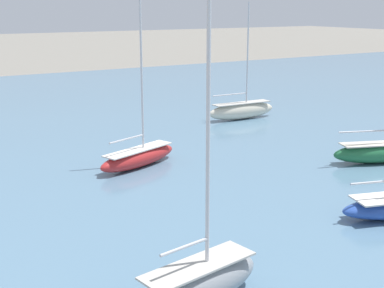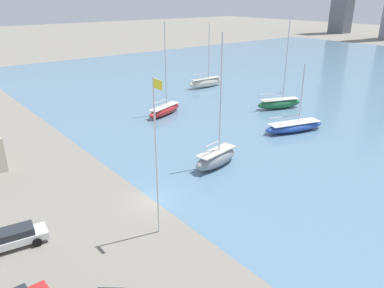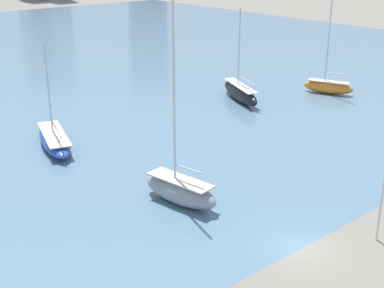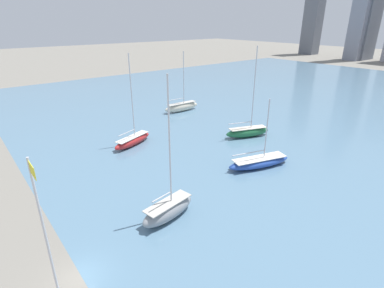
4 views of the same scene
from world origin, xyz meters
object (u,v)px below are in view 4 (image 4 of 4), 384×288
at_px(flag_pole, 50,255).
at_px(sailboat_cream, 182,107).
at_px(sailboat_gray, 168,209).
at_px(sailboat_blue, 259,162).
at_px(sailboat_red, 133,140).
at_px(sailboat_green, 248,132).

distance_m(flag_pole, sailboat_cream, 55.37).
xyz_separation_m(sailboat_gray, sailboat_cream, (-32.18, 25.96, -0.04)).
bearing_deg(sailboat_gray, sailboat_cream, 131.58).
bearing_deg(sailboat_blue, flag_pole, -57.01).
relative_size(flag_pole, sailboat_cream, 1.00).
distance_m(sailboat_blue, sailboat_cream, 31.48).
distance_m(flag_pole, sailboat_red, 34.64).
bearing_deg(sailboat_gray, sailboat_red, 152.01).
xyz_separation_m(flag_pole, sailboat_gray, (-6.87, 12.80, -6.13)).
distance_m(flag_pole, sailboat_gray, 15.77).
bearing_deg(sailboat_cream, sailboat_green, 0.18).
distance_m(flag_pole, sailboat_green, 42.68).
xyz_separation_m(sailboat_cream, sailboat_green, (20.98, -0.61, -0.08)).
height_order(sailboat_red, sailboat_green, sailboat_green).
bearing_deg(sailboat_green, sailboat_cream, -161.03).
relative_size(sailboat_blue, sailboat_cream, 0.75).
bearing_deg(sailboat_cream, sailboat_blue, -13.97).
xyz_separation_m(sailboat_blue, sailboat_red, (-18.97, -10.42, 0.15)).
bearing_deg(sailboat_blue, sailboat_red, -134.41).
bearing_deg(sailboat_green, sailboat_red, -97.11).
relative_size(flag_pole, sailboat_red, 0.89).
relative_size(sailboat_red, sailboat_gray, 0.98).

